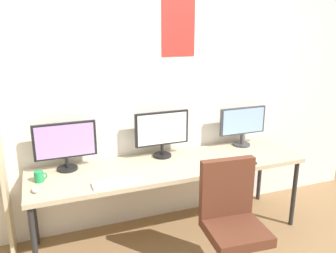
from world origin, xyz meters
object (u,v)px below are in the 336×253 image
keyboard_right (235,164)px  office_chair (232,235)px  monitor_center (162,131)px  desk (170,169)px  computer_mouse (35,190)px  monitor_right (243,124)px  monitor_left (65,143)px  keyboard_left (116,183)px  coffee_mug (39,176)px

keyboard_right → office_chair: bearing=-122.1°
monitor_center → office_chair: bearing=-76.4°
desk → computer_mouse: size_ratio=26.55×
monitor_right → desk: bearing=-166.7°
desk → office_chair: bearing=-72.8°
office_chair → keyboard_right: office_chair is taller
monitor_left → keyboard_right: size_ratio=1.40×
monitor_left → keyboard_left: bearing=-52.5°
keyboard_left → coffee_mug: 0.64m
keyboard_right → computer_mouse: 1.74m
desk → coffee_mug: (-1.14, 0.04, 0.09)m
keyboard_left → keyboard_right: same height
computer_mouse → coffee_mug: size_ratio=0.91×
monitor_right → computer_mouse: monitor_right is taller
computer_mouse → keyboard_right: bearing=-3.0°
monitor_right → coffee_mug: monitor_right is taller
office_chair → computer_mouse: bearing=156.5°
computer_mouse → coffee_mug: bearing=78.4°
monitor_right → keyboard_left: size_ratio=1.38×
monitor_right → keyboard_left: bearing=-163.1°
desk → monitor_left: monitor_left is taller
monitor_right → office_chair: bearing=-124.7°
office_chair → keyboard_right: size_ratio=2.57×
office_chair → coffee_mug: (-1.37, 0.79, 0.38)m
keyboard_right → coffee_mug: (-1.70, 0.27, 0.04)m
office_chair → keyboard_right: 0.71m
monitor_right → coffee_mug: size_ratio=4.95×
monitor_left → computer_mouse: (-0.28, -0.35, -0.23)m
monitor_center → coffee_mug: size_ratio=5.04×
desk → monitor_center: bearing=90.0°
desk → keyboard_right: bearing=-22.3°
office_chair → coffee_mug: office_chair is taller
monitor_right → computer_mouse: size_ratio=5.47×
keyboard_left → keyboard_right: size_ratio=0.99×
desk → office_chair: 0.84m
keyboard_left → monitor_center: bearing=38.3°
office_chair → computer_mouse: office_chair is taller
monitor_left → keyboard_right: monitor_left is taller
desk → keyboard_right: keyboard_right is taller
monitor_left → keyboard_left: monitor_left is taller
desk → monitor_left: (-0.90, 0.21, 0.29)m
monitor_left → coffee_mug: size_ratio=5.10×
keyboard_right → monitor_left: bearing=163.1°
desk → monitor_right: 0.97m
monitor_left → desk: bearing=-13.3°
keyboard_left → computer_mouse: size_ratio=3.96×
computer_mouse → office_chair: bearing=-23.5°
office_chair → monitor_left: bearing=139.6°
desk → monitor_right: bearing=13.3°
monitor_center → keyboard_left: (-0.56, -0.44, -0.25)m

